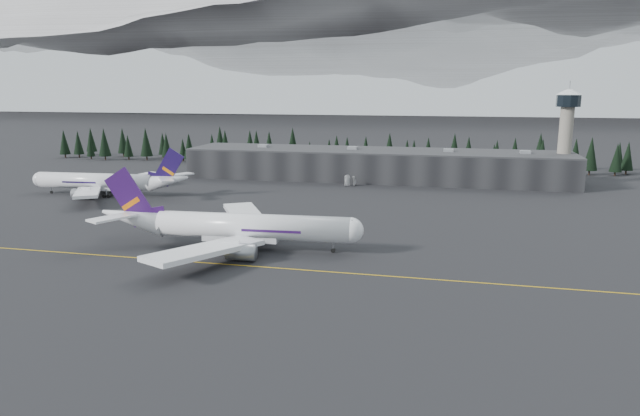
% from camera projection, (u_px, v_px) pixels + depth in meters
% --- Properties ---
extents(ground, '(1400.00, 1400.00, 0.00)m').
position_uv_depth(ground, '(299.00, 267.00, 124.33)').
color(ground, black).
rests_on(ground, ground).
extents(taxiline, '(400.00, 0.40, 0.02)m').
position_uv_depth(taxiline, '(297.00, 269.00, 122.42)').
color(taxiline, gold).
rests_on(taxiline, ground).
extents(terminal, '(160.00, 30.00, 12.60)m').
position_uv_depth(terminal, '(376.00, 165.00, 242.19)').
color(terminal, black).
rests_on(terminal, ground).
extents(control_tower, '(10.00, 10.00, 37.70)m').
position_uv_depth(control_tower, '(566.00, 126.00, 224.99)').
color(control_tower, gray).
rests_on(control_tower, ground).
extents(treeline, '(360.00, 20.00, 15.00)m').
position_uv_depth(treeline, '(386.00, 152.00, 277.21)').
color(treeline, black).
rests_on(treeline, ground).
extents(mountain_ridge, '(4400.00, 900.00, 420.00)m').
position_uv_depth(mountain_ridge, '(436.00, 108.00, 1077.63)').
color(mountain_ridge, white).
rests_on(mountain_ridge, ground).
extents(jet_main, '(65.99, 60.77, 19.39)m').
position_uv_depth(jet_main, '(230.00, 226.00, 137.74)').
color(jet_main, white).
rests_on(jet_main, ground).
extents(jet_parked, '(60.49, 55.70, 17.78)m').
position_uv_depth(jet_parked, '(109.00, 182.00, 206.00)').
color(jet_parked, white).
rests_on(jet_parked, ground).
extents(gse_vehicle_a, '(3.09, 4.95, 1.28)m').
position_uv_depth(gse_vehicle_a, '(347.00, 184.00, 226.31)').
color(gse_vehicle_a, white).
rests_on(gse_vehicle_a, ground).
extents(gse_vehicle_b, '(4.29, 3.30, 1.36)m').
position_uv_depth(gse_vehicle_b, '(354.00, 184.00, 226.83)').
color(gse_vehicle_b, '#BDBDBF').
rests_on(gse_vehicle_b, ground).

